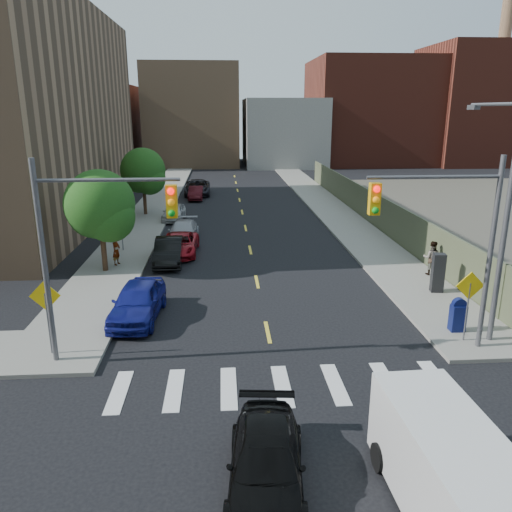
{
  "coord_description": "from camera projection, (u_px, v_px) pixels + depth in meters",
  "views": [
    {
      "loc": [
        -1.69,
        -9.9,
        8.41
      ],
      "look_at": [
        -0.2,
        11.85,
        2.0
      ],
      "focal_mm": 35.0,
      "sensor_mm": 36.0,
      "label": 1
    }
  ],
  "objects": [
    {
      "name": "ground",
      "position": [
        298.0,
        475.0,
        11.96
      ],
      "size": [
        160.0,
        160.0,
        0.0
      ],
      "primitive_type": "plane",
      "color": "black",
      "rests_on": "ground"
    },
    {
      "name": "sidewalk_nw",
      "position": [
        163.0,
        194.0,
        51.15
      ],
      "size": [
        3.5,
        73.0,
        0.15
      ],
      "primitive_type": "cube",
      "color": "gray",
      "rests_on": "ground"
    },
    {
      "name": "sidewalk_ne",
      "position": [
        312.0,
        193.0,
        52.17
      ],
      "size": [
        3.5,
        73.0,
        0.15
      ],
      "primitive_type": "cube",
      "color": "gray",
      "rests_on": "ground"
    },
    {
      "name": "fence_north",
      "position": [
        367.0,
        205.0,
        39.04
      ],
      "size": [
        0.12,
        44.0,
        2.5
      ],
      "primitive_type": "cube",
      "color": "#525A3F",
      "rests_on": "ground"
    },
    {
      "name": "bg_bldg_west",
      "position": [
        87.0,
        126.0,
        75.82
      ],
      "size": [
        14.0,
        18.0,
        12.0
      ],
      "primitive_type": "cube",
      "color": "#592319",
      "rests_on": "ground"
    },
    {
      "name": "bg_bldg_midwest",
      "position": [
        193.0,
        116.0,
        78.36
      ],
      "size": [
        14.0,
        16.0,
        15.0
      ],
      "primitive_type": "cube",
      "color": "#8C6B4C",
      "rests_on": "ground"
    },
    {
      "name": "bg_bldg_center",
      "position": [
        283.0,
        132.0,
        78.08
      ],
      "size": [
        12.0,
        16.0,
        10.0
      ],
      "primitive_type": "cube",
      "color": "gray",
      "rests_on": "ground"
    },
    {
      "name": "bg_bldg_east",
      "position": [
        368.0,
        112.0,
        80.07
      ],
      "size": [
        18.0,
        18.0,
        16.0
      ],
      "primitive_type": "cube",
      "color": "#592319",
      "rests_on": "ground"
    },
    {
      "name": "bg_bldg_fareast",
      "position": [
        471.0,
        106.0,
        78.92
      ],
      "size": [
        14.0,
        16.0,
        18.0
      ],
      "primitive_type": "cube",
      "color": "#592319",
      "rests_on": "ground"
    },
    {
      "name": "smokestack",
      "position": [
        500.0,
        72.0,
        77.77
      ],
      "size": [
        1.8,
        1.8,
        28.0
      ],
      "primitive_type": "cylinder",
      "color": "#8C6B4C",
      "rests_on": "ground"
    },
    {
      "name": "signal_nw",
      "position": [
        89.0,
        235.0,
        16.03
      ],
      "size": [
        4.59,
        0.3,
        7.0
      ],
      "color": "#59595E",
      "rests_on": "ground"
    },
    {
      "name": "signal_ne",
      "position": [
        450.0,
        229.0,
        16.82
      ],
      "size": [
        4.59,
        0.3,
        7.0
      ],
      "color": "#59595E",
      "rests_on": "ground"
    },
    {
      "name": "streetlight_ne",
      "position": [
        502.0,
        204.0,
        17.63
      ],
      "size": [
        0.25,
        3.7,
        9.0
      ],
      "color": "#59595E",
      "rests_on": "ground"
    },
    {
      "name": "warn_sign_nw",
      "position": [
        46.0,
        304.0,
        17.11
      ],
      "size": [
        1.06,
        0.06,
        2.83
      ],
      "color": "#59595E",
      "rests_on": "ground"
    },
    {
      "name": "warn_sign_ne",
      "position": [
        469.0,
        294.0,
        18.09
      ],
      "size": [
        1.06,
        0.06,
        2.83
      ],
      "color": "#59595E",
      "rests_on": "ground"
    },
    {
      "name": "warn_sign_midwest",
      "position": [
        121.0,
        221.0,
        30.03
      ],
      "size": [
        1.06,
        0.06,
        2.83
      ],
      "color": "#59595E",
      "rests_on": "ground"
    },
    {
      "name": "tree_west_near",
      "position": [
        100.0,
        209.0,
        25.81
      ],
      "size": [
        3.66,
        3.64,
        5.52
      ],
      "color": "#332114",
      "rests_on": "ground"
    },
    {
      "name": "tree_west_far",
      "position": [
        143.0,
        173.0,
        40.17
      ],
      "size": [
        3.66,
        3.64,
        5.52
      ],
      "color": "#332114",
      "rests_on": "ground"
    },
    {
      "name": "parked_car_blue",
      "position": [
        138.0,
        301.0,
        20.67
      ],
      "size": [
        2.15,
        4.66,
        1.55
      ],
      "primitive_type": "imported",
      "rotation": [
        0.0,
        0.0,
        -0.07
      ],
      "color": "navy",
      "rests_on": "ground"
    },
    {
      "name": "parked_car_black",
      "position": [
        169.0,
        251.0,
        28.26
      ],
      "size": [
        1.62,
        4.35,
        1.42
      ],
      "primitive_type": "imported",
      "rotation": [
        0.0,
        0.0,
        0.03
      ],
      "color": "black",
      "rests_on": "ground"
    },
    {
      "name": "parked_car_red",
      "position": [
        180.0,
        244.0,
        30.0
      ],
      "size": [
        2.23,
        4.59,
        1.26
      ],
      "primitive_type": "imported",
      "rotation": [
        0.0,
        0.0,
        -0.03
      ],
      "color": "maroon",
      "rests_on": "ground"
    },
    {
      "name": "parked_car_silver",
      "position": [
        183.0,
        232.0,
        32.93
      ],
      "size": [
        2.06,
        4.66,
        1.33
      ],
      "primitive_type": "imported",
      "rotation": [
        0.0,
        0.0,
        -0.04
      ],
      "color": "#A4A5AB",
      "rests_on": "ground"
    },
    {
      "name": "parked_car_white",
      "position": [
        174.0,
        212.0,
        39.24
      ],
      "size": [
        1.86,
        3.94,
        1.3
      ],
      "primitive_type": "imported",
      "rotation": [
        0.0,
        0.0,
        -0.09
      ],
      "color": "silver",
      "rests_on": "ground"
    },
    {
      "name": "parked_car_maroon",
      "position": [
        196.0,
        193.0,
        48.38
      ],
      "size": [
        1.42,
        3.92,
        1.28
      ],
      "primitive_type": "imported",
      "rotation": [
        0.0,
        0.0,
        -0.02
      ],
      "color": "#380B10",
      "rests_on": "ground"
    },
    {
      "name": "parked_car_grey",
      "position": [
        197.0,
        187.0,
        51.02
      ],
      "size": [
        2.6,
        5.52,
        1.52
      ],
      "primitive_type": "imported",
      "rotation": [
        0.0,
        0.0,
        0.01
      ],
      "color": "black",
      "rests_on": "ground"
    },
    {
      "name": "black_sedan",
      "position": [
        266.0,
        463.0,
        11.44
      ],
      "size": [
        2.16,
        4.47,
        1.25
      ],
      "primitive_type": "imported",
      "rotation": [
        0.0,
        0.0,
        -0.1
      ],
      "color": "black",
      "rests_on": "ground"
    },
    {
      "name": "cargo_van",
      "position": [
        445.0,
        466.0,
        10.56
      ],
      "size": [
        2.12,
        4.84,
        2.19
      ],
      "rotation": [
        0.0,
        0.0,
        0.03
      ],
      "color": "silver",
      "rests_on": "ground"
    },
    {
      "name": "mailbox",
      "position": [
        458.0,
        315.0,
        19.23
      ],
      "size": [
        0.55,
        0.42,
        1.35
      ],
      "rotation": [
        0.0,
        0.0,
        -0.01
      ],
      "color": "#0D154F",
      "rests_on": "sidewalk_ne"
    },
    {
      "name": "payphone",
      "position": [
        438.0,
        273.0,
        23.33
      ],
      "size": [
        0.61,
        0.53,
        1.85
      ],
      "primitive_type": "cube",
      "rotation": [
        0.0,
        0.0,
        -0.15
      ],
      "color": "black",
      "rests_on": "sidewalk_ne"
    },
    {
      "name": "pedestrian_west",
      "position": [
        116.0,
        251.0,
        27.47
      ],
      "size": [
        0.55,
        0.68,
        1.6
      ],
      "primitive_type": "imported",
      "rotation": [
        0.0,
        0.0,
        1.24
      ],
      "color": "gray",
      "rests_on": "sidewalk_nw"
    },
    {
      "name": "pedestrian_east",
      "position": [
        432.0,
        258.0,
        25.77
      ],
      "size": [
        1.06,
        0.95,
        1.79
      ],
      "primitive_type": "imported",
      "rotation": [
        0.0,
        0.0,
        2.76
      ],
      "color": "gray",
      "rests_on": "sidewalk_ne"
    }
  ]
}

